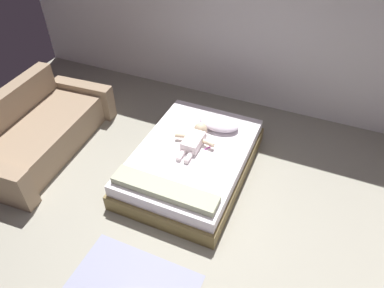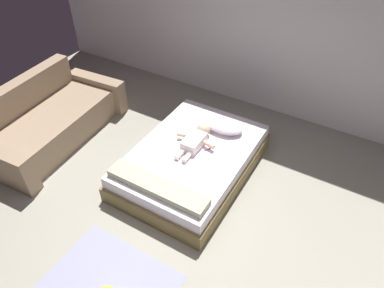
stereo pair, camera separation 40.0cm
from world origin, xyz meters
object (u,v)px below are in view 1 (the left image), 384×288
Objects in this scene: toothbrush at (210,147)px; couch at (38,131)px; pillow at (219,123)px; bed at (192,161)px; baby at (195,139)px.

toothbrush is 0.07× the size of couch.
couch reaches higher than pillow.
bed is 2.18m from couch.
bed is 2.96× the size of baby.
couch is (-2.15, -0.39, 0.10)m from bed.
toothbrush is at bearing 37.02° from bed.
pillow is 0.44m from toothbrush.
pillow is at bearing 95.55° from toothbrush.
baby is 4.40× the size of toothbrush.
baby is at bearing -110.81° from pillow.
baby is at bearing 14.12° from couch.
toothbrush is at bearing 0.38° from baby.
bed is at bearing -104.16° from pillow.
couch is at bearing -169.59° from bed.
baby is 0.31× the size of couch.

